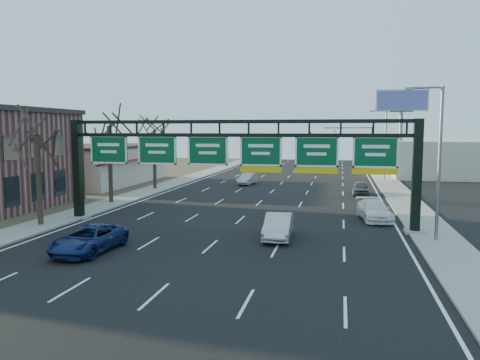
% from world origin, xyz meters
% --- Properties ---
extents(ground, '(160.00, 160.00, 0.00)m').
position_xyz_m(ground, '(0.00, 0.00, 0.00)').
color(ground, black).
rests_on(ground, ground).
extents(sidewalk_left, '(3.00, 120.00, 0.12)m').
position_xyz_m(sidewalk_left, '(-12.80, 20.00, 0.06)').
color(sidewalk_left, gray).
rests_on(sidewalk_left, ground).
extents(sidewalk_right, '(3.00, 120.00, 0.12)m').
position_xyz_m(sidewalk_right, '(12.80, 20.00, 0.06)').
color(sidewalk_right, gray).
rests_on(sidewalk_right, ground).
extents(dirt_strip_left, '(21.00, 120.00, 0.06)m').
position_xyz_m(dirt_strip_left, '(-25.00, 20.00, 0.03)').
color(dirt_strip_left, '#473D2B').
rests_on(dirt_strip_left, ground).
extents(lane_markings, '(21.60, 120.00, 0.01)m').
position_xyz_m(lane_markings, '(0.00, 20.00, 0.01)').
color(lane_markings, white).
rests_on(lane_markings, ground).
extents(sign_gantry, '(24.60, 1.20, 7.20)m').
position_xyz_m(sign_gantry, '(0.16, 8.00, 4.63)').
color(sign_gantry, black).
rests_on(sign_gantry, ground).
extents(cream_strip, '(10.90, 18.40, 4.70)m').
position_xyz_m(cream_strip, '(-21.48, 29.00, 2.36)').
color(cream_strip, beige).
rests_on(cream_strip, ground).
extents(building_right_distant, '(12.00, 20.00, 5.00)m').
position_xyz_m(building_right_distant, '(20.00, 50.00, 2.50)').
color(building_right_distant, beige).
rests_on(building_right_distant, ground).
extents(tree_gantry, '(3.60, 3.60, 8.48)m').
position_xyz_m(tree_gantry, '(-12.80, 5.00, 7.11)').
color(tree_gantry, black).
rests_on(tree_gantry, sidewalk_left).
extents(tree_mid, '(3.60, 3.60, 9.24)m').
position_xyz_m(tree_mid, '(-12.80, 15.00, 7.85)').
color(tree_mid, black).
rests_on(tree_mid, sidewalk_left).
extents(tree_far, '(3.60, 3.60, 8.86)m').
position_xyz_m(tree_far, '(-12.80, 25.00, 7.48)').
color(tree_far, black).
rests_on(tree_far, sidewalk_left).
extents(streetlight_near, '(2.15, 0.22, 9.00)m').
position_xyz_m(streetlight_near, '(12.47, 6.00, 5.08)').
color(streetlight_near, slate).
rests_on(streetlight_near, sidewalk_right).
extents(streetlight_far, '(2.15, 0.22, 9.00)m').
position_xyz_m(streetlight_far, '(12.47, 40.00, 5.08)').
color(streetlight_far, slate).
rests_on(streetlight_far, sidewalk_right).
extents(billboard_right, '(7.00, 0.50, 12.00)m').
position_xyz_m(billboard_right, '(15.00, 44.98, 9.06)').
color(billboard_right, slate).
rests_on(billboard_right, ground).
extents(traffic_signal_mast, '(10.16, 0.54, 7.00)m').
position_xyz_m(traffic_signal_mast, '(5.69, 55.00, 5.50)').
color(traffic_signal_mast, black).
rests_on(traffic_signal_mast, ground).
extents(car_blue_suv, '(2.57, 5.17, 1.41)m').
position_xyz_m(car_blue_suv, '(-6.01, -0.47, 0.70)').
color(car_blue_suv, navy).
rests_on(car_blue_suv, ground).
extents(car_silver_sedan, '(1.72, 4.48, 1.46)m').
position_xyz_m(car_silver_sedan, '(3.46, 4.78, 0.73)').
color(car_silver_sedan, '#B3B3B8').
rests_on(car_silver_sedan, ground).
extents(car_white_wagon, '(2.75, 5.12, 1.41)m').
position_xyz_m(car_white_wagon, '(9.49, 11.96, 0.70)').
color(car_white_wagon, white).
rests_on(car_white_wagon, ground).
extents(car_grey_far, '(1.62, 3.96, 1.35)m').
position_xyz_m(car_grey_far, '(9.04, 25.34, 0.67)').
color(car_grey_far, '#424448').
rests_on(car_grey_far, ground).
extents(car_silver_distant, '(2.01, 4.23, 1.34)m').
position_xyz_m(car_silver_distant, '(-3.78, 31.68, 0.67)').
color(car_silver_distant, '#A8A7AC').
rests_on(car_silver_distant, ground).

